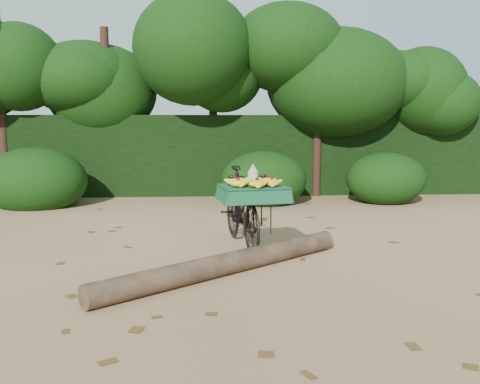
{
  "coord_description": "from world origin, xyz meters",
  "views": [
    {
      "loc": [
        0.43,
        -5.78,
        1.69
      ],
      "look_at": [
        0.8,
        0.62,
        0.78
      ],
      "focal_mm": 38.0,
      "sensor_mm": 36.0,
      "label": 1
    }
  ],
  "objects": [
    {
      "name": "ground",
      "position": [
        0.0,
        0.0,
        0.0
      ],
      "size": [
        80.0,
        80.0,
        0.0
      ],
      "primitive_type": "plane",
      "color": "tan",
      "rests_on": "ground"
    },
    {
      "name": "vendor_bicycle",
      "position": [
        0.84,
        0.81,
        0.56
      ],
      "size": [
        0.94,
        1.9,
        1.08
      ],
      "rotation": [
        0.0,
        0.0,
        0.17
      ],
      "color": "black",
      "rests_on": "ground"
    },
    {
      "name": "leaf_litter",
      "position": [
        0.0,
        0.65,
        0.01
      ],
      "size": [
        7.0,
        7.3,
        0.01
      ],
      "primitive_type": null,
      "color": "#4F3915",
      "rests_on": "ground"
    },
    {
      "name": "hedge_backdrop",
      "position": [
        0.0,
        6.3,
        0.9
      ],
      "size": [
        26.0,
        1.8,
        1.8
      ],
      "primitive_type": "cube",
      "color": "black",
      "rests_on": "ground"
    },
    {
      "name": "fallen_log",
      "position": [
        0.62,
        -0.36,
        0.12
      ],
      "size": [
        2.8,
        2.24,
        0.24
      ],
      "primitive_type": "cylinder",
      "rotation": [
        1.57,
        0.0,
        -0.91
      ],
      "color": "brown",
      "rests_on": "ground"
    },
    {
      "name": "bush_clumps",
      "position": [
        0.5,
        4.3,
        0.45
      ],
      "size": [
        8.8,
        1.7,
        0.9
      ],
      "primitive_type": null,
      "color": "black",
      "rests_on": "ground"
    },
    {
      "name": "tree_row",
      "position": [
        -0.65,
        5.5,
        2.0
      ],
      "size": [
        14.5,
        2.0,
        4.0
      ],
      "primitive_type": null,
      "color": "black",
      "rests_on": "ground"
    }
  ]
}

